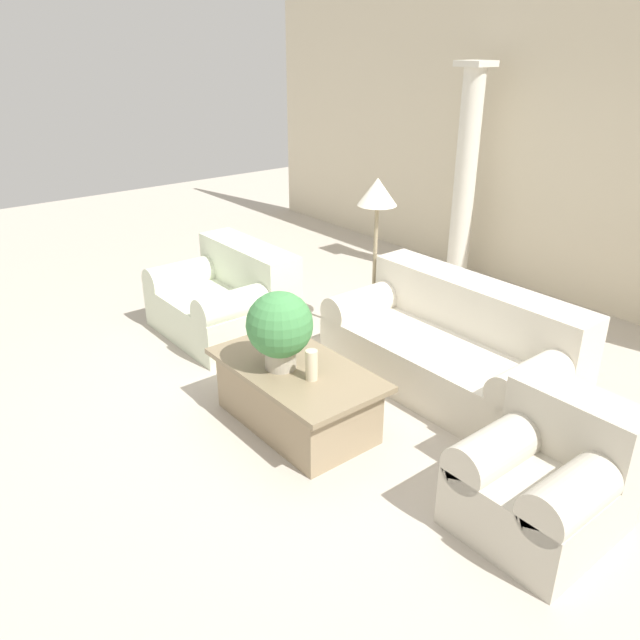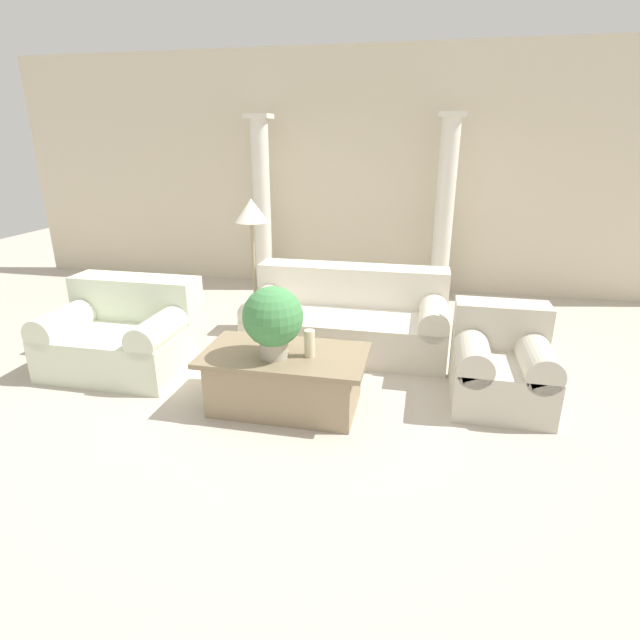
% 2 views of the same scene
% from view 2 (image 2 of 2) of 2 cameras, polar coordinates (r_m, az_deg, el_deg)
% --- Properties ---
extents(ground_plane, '(16.00, 16.00, 0.00)m').
position_cam_2_polar(ground_plane, '(4.49, -3.10, -7.20)').
color(ground_plane, '#BCB2A3').
extents(wall_back, '(10.00, 0.06, 3.20)m').
position_cam_2_polar(wall_back, '(7.22, 3.66, 16.36)').
color(wall_back, beige).
rests_on(wall_back, ground_plane).
extents(sofa_long, '(1.98, 0.99, 0.80)m').
position_cam_2_polar(sofa_long, '(5.15, 3.26, 0.38)').
color(sofa_long, beige).
rests_on(sofa_long, ground_plane).
extents(loveseat, '(1.24, 0.99, 0.80)m').
position_cam_2_polar(loveseat, '(5.07, -21.35, -1.25)').
color(loveseat, silver).
rests_on(loveseat, ground_plane).
extents(coffee_table, '(1.30, 0.72, 0.47)m').
position_cam_2_polar(coffee_table, '(4.03, -3.99, -6.76)').
color(coffee_table, '#998466').
rests_on(coffee_table, ground_plane).
extents(potted_plant, '(0.46, 0.46, 0.56)m').
position_cam_2_polar(potted_plant, '(3.75, -5.40, 0.16)').
color(potted_plant, '#B2A893').
rests_on(potted_plant, coffee_table).
extents(pillar_candle, '(0.08, 0.08, 0.21)m').
position_cam_2_polar(pillar_candle, '(3.82, -1.20, -2.69)').
color(pillar_candle, beige).
rests_on(pillar_candle, coffee_table).
extents(floor_lamp, '(0.34, 0.34, 1.48)m').
position_cam_2_polar(floor_lamp, '(5.27, -7.81, 11.21)').
color(floor_lamp, gray).
rests_on(floor_lamp, ground_plane).
extents(column_left, '(0.33, 0.33, 2.36)m').
position_cam_2_polar(column_left, '(7.12, -6.65, 13.05)').
color(column_left, silver).
rests_on(column_left, ground_plane).
extents(column_right, '(0.33, 0.33, 2.36)m').
position_cam_2_polar(column_right, '(6.75, 14.04, 12.24)').
color(column_right, silver).
rests_on(column_right, ground_plane).
extents(armchair, '(0.76, 0.86, 0.77)m').
position_cam_2_polar(armchair, '(4.35, 19.94, -4.53)').
color(armchair, beige).
rests_on(armchair, ground_plane).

